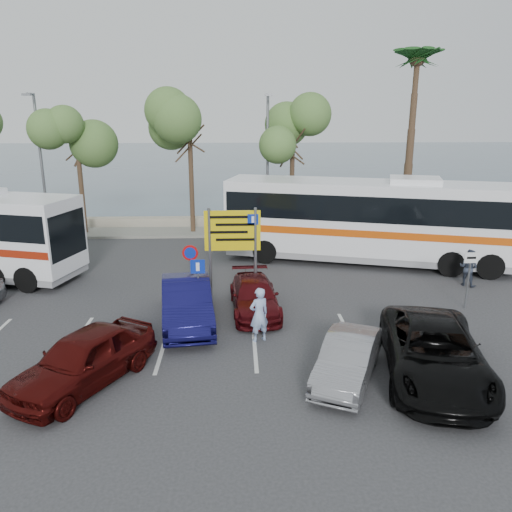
{
  "coord_description": "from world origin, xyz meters",
  "views": [
    {
      "loc": [
        1.18,
        -15.81,
        7.19
      ],
      "look_at": [
        1.92,
        3.0,
        1.71
      ],
      "focal_mm": 35.0,
      "sensor_mm": 36.0,
      "label": 1
    }
  ],
  "objects_px": {
    "direction_sign": "(233,237)",
    "car_silver_b": "(348,359)",
    "suv_black": "(434,352)",
    "pedestrian_far": "(468,268)",
    "street_lamp_right": "(268,158)",
    "car_maroon": "(254,296)",
    "pedestrian_near": "(259,315)",
    "coach_bus_right": "(367,223)",
    "car_blue": "(187,302)",
    "street_lamp_left": "(40,158)",
    "car_red": "(84,359)"
  },
  "relations": [
    {
      "from": "street_lamp_right",
      "to": "suv_black",
      "type": "distance_m",
      "value": 17.81
    },
    {
      "from": "street_lamp_left",
      "to": "car_maroon",
      "type": "xyz_separation_m",
      "value": [
        11.8,
        -12.02,
        -4.0
      ]
    },
    {
      "from": "direction_sign",
      "to": "pedestrian_near",
      "type": "distance_m",
      "value": 4.53
    },
    {
      "from": "car_silver_b",
      "to": "pedestrian_near",
      "type": "relative_size",
      "value": 2.07
    },
    {
      "from": "street_lamp_right",
      "to": "car_blue",
      "type": "distance_m",
      "value": 14.03
    },
    {
      "from": "street_lamp_right",
      "to": "car_maroon",
      "type": "height_order",
      "value": "street_lamp_right"
    },
    {
      "from": "car_silver_b",
      "to": "pedestrian_far",
      "type": "relative_size",
      "value": 2.36
    },
    {
      "from": "car_red",
      "to": "pedestrian_near",
      "type": "xyz_separation_m",
      "value": [
        4.86,
        2.51,
        0.15
      ]
    },
    {
      "from": "coach_bus_right",
      "to": "pedestrian_far",
      "type": "distance_m",
      "value": 5.14
    },
    {
      "from": "coach_bus_right",
      "to": "pedestrian_near",
      "type": "height_order",
      "value": "coach_bus_right"
    },
    {
      "from": "direction_sign",
      "to": "pedestrian_near",
      "type": "relative_size",
      "value": 1.98
    },
    {
      "from": "street_lamp_left",
      "to": "direction_sign",
      "type": "distance_m",
      "value": 15.24
    },
    {
      "from": "street_lamp_left",
      "to": "car_red",
      "type": "distance_m",
      "value": 18.8
    },
    {
      "from": "pedestrian_far",
      "to": "street_lamp_right",
      "type": "bearing_deg",
      "value": -4.76
    },
    {
      "from": "car_maroon",
      "to": "street_lamp_right",
      "type": "bearing_deg",
      "value": 80.57
    },
    {
      "from": "direction_sign",
      "to": "pedestrian_near",
      "type": "height_order",
      "value": "direction_sign"
    },
    {
      "from": "direction_sign",
      "to": "car_red",
      "type": "xyz_separation_m",
      "value": [
        -4.0,
        -6.7,
        -1.67
      ]
    },
    {
      "from": "car_red",
      "to": "pedestrian_far",
      "type": "relative_size",
      "value": 2.79
    },
    {
      "from": "street_lamp_right",
      "to": "pedestrian_far",
      "type": "xyz_separation_m",
      "value": [
        8.0,
        -9.5,
        -3.8
      ]
    },
    {
      "from": "street_lamp_left",
      "to": "pedestrian_near",
      "type": "distance_m",
      "value": 19.09
    },
    {
      "from": "pedestrian_near",
      "to": "pedestrian_far",
      "type": "distance_m",
      "value": 10.43
    },
    {
      "from": "suv_black",
      "to": "direction_sign",
      "type": "bearing_deg",
      "value": 141.51
    },
    {
      "from": "car_silver_b",
      "to": "pedestrian_near",
      "type": "bearing_deg",
      "value": 157.04
    },
    {
      "from": "direction_sign",
      "to": "coach_bus_right",
      "type": "xyz_separation_m",
      "value": [
        6.5,
        4.41,
        -0.46
      ]
    },
    {
      "from": "direction_sign",
      "to": "car_silver_b",
      "type": "relative_size",
      "value": 0.96
    },
    {
      "from": "car_blue",
      "to": "direction_sign",
      "type": "bearing_deg",
      "value": 51.59
    },
    {
      "from": "street_lamp_left",
      "to": "pedestrian_far",
      "type": "xyz_separation_m",
      "value": [
        21.0,
        -9.5,
        -3.8
      ]
    },
    {
      "from": "suv_black",
      "to": "pedestrian_near",
      "type": "xyz_separation_m",
      "value": [
        -4.74,
        2.51,
        0.13
      ]
    },
    {
      "from": "pedestrian_near",
      "to": "coach_bus_right",
      "type": "bearing_deg",
      "value": -149.2
    },
    {
      "from": "suv_black",
      "to": "pedestrian_near",
      "type": "bearing_deg",
      "value": 163.7
    },
    {
      "from": "street_lamp_right",
      "to": "pedestrian_far",
      "type": "bearing_deg",
      "value": -49.89
    },
    {
      "from": "coach_bus_right",
      "to": "street_lamp_left",
      "type": "bearing_deg",
      "value": 161.33
    },
    {
      "from": "car_blue",
      "to": "pedestrian_far",
      "type": "xyz_separation_m",
      "value": [
        11.6,
        3.52,
        0.01
      ]
    },
    {
      "from": "suv_black",
      "to": "street_lamp_left",
      "type": "bearing_deg",
      "value": 145.91
    },
    {
      "from": "pedestrian_far",
      "to": "pedestrian_near",
      "type": "bearing_deg",
      "value": 73.84
    },
    {
      "from": "street_lamp_left",
      "to": "car_blue",
      "type": "xyz_separation_m",
      "value": [
        9.4,
        -13.01,
        -3.81
      ]
    },
    {
      "from": "suv_black",
      "to": "pedestrian_far",
      "type": "height_order",
      "value": "pedestrian_far"
    },
    {
      "from": "street_lamp_right",
      "to": "suv_black",
      "type": "xyz_separation_m",
      "value": [
        3.6,
        -17.02,
        -3.82
      ]
    },
    {
      "from": "car_red",
      "to": "street_lamp_right",
      "type": "bearing_deg",
      "value": 100.32
    },
    {
      "from": "pedestrian_near",
      "to": "pedestrian_far",
      "type": "height_order",
      "value": "pedestrian_near"
    },
    {
      "from": "street_lamp_right",
      "to": "car_maroon",
      "type": "bearing_deg",
      "value": -95.7
    },
    {
      "from": "coach_bus_right",
      "to": "pedestrian_far",
      "type": "relative_size",
      "value": 8.7
    },
    {
      "from": "coach_bus_right",
      "to": "car_blue",
      "type": "xyz_separation_m",
      "value": [
        -8.1,
        -7.1,
        -1.18
      ]
    },
    {
      "from": "car_blue",
      "to": "car_maroon",
      "type": "distance_m",
      "value": 2.6
    },
    {
      "from": "street_lamp_right",
      "to": "pedestrian_near",
      "type": "bearing_deg",
      "value": -94.51
    },
    {
      "from": "street_lamp_left",
      "to": "street_lamp_right",
      "type": "height_order",
      "value": "same"
    },
    {
      "from": "car_blue",
      "to": "car_red",
      "type": "xyz_separation_m",
      "value": [
        -2.4,
        -4.01,
        -0.03
      ]
    },
    {
      "from": "car_maroon",
      "to": "pedestrian_far",
      "type": "distance_m",
      "value": 9.54
    },
    {
      "from": "street_lamp_left",
      "to": "direction_sign",
      "type": "bearing_deg",
      "value": -43.17
    },
    {
      "from": "street_lamp_left",
      "to": "suv_black",
      "type": "xyz_separation_m",
      "value": [
        16.6,
        -17.02,
        -3.82
      ]
    }
  ]
}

